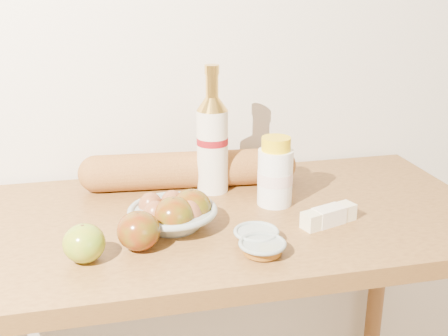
{
  "coord_description": "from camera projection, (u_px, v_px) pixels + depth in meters",
  "views": [
    {
      "loc": [
        -0.25,
        0.07,
        1.42
      ],
      "look_at": [
        0.0,
        1.15,
        1.02
      ],
      "focal_mm": 45.0,
      "sensor_mm": 36.0,
      "label": 1
    }
  ],
  "objects": [
    {
      "name": "apple_extra",
      "position": [
        192.0,
        207.0,
        1.19
      ],
      "size": [
        0.1,
        0.1,
        0.08
      ],
      "rotation": [
        0.0,
        0.0,
        -0.14
      ],
      "color": "maroon",
      "rests_on": "table"
    },
    {
      "name": "apple_redgreen_front",
      "position": [
        139.0,
        231.0,
        1.08
      ],
      "size": [
        0.11,
        0.11,
        0.08
      ],
      "rotation": [
        0.0,
        0.0,
        -0.33
      ],
      "color": "maroon",
      "rests_on": "table"
    },
    {
      "name": "butter_stick",
      "position": [
        329.0,
        216.0,
        1.2
      ],
      "size": [
        0.13,
        0.08,
        0.04
      ],
      "rotation": [
        0.0,
        0.0,
        0.33
      ],
      "color": "#F6ECBE",
      "rests_on": "table"
    },
    {
      "name": "syrup_bowl",
      "position": [
        262.0,
        247.0,
        1.07
      ],
      "size": [
        0.11,
        0.11,
        0.03
      ],
      "rotation": [
        0.0,
        0.0,
        0.18
      ],
      "color": "gray",
      "rests_on": "table"
    },
    {
      "name": "sugar_bowl",
      "position": [
        256.0,
        235.0,
        1.12
      ],
      "size": [
        0.1,
        0.1,
        0.03
      ],
      "rotation": [
        0.0,
        0.0,
        -0.07
      ],
      "color": "#96A39E",
      "rests_on": "table"
    },
    {
      "name": "back_wall",
      "position": [
        192.0,
        17.0,
        1.42
      ],
      "size": [
        3.5,
        0.02,
        2.6
      ],
      "primitive_type": "cube",
      "color": "silver",
      "rests_on": "ground"
    },
    {
      "name": "bourbon_bottle",
      "position": [
        212.0,
        142.0,
        1.34
      ],
      "size": [
        0.09,
        0.09,
        0.31
      ],
      "rotation": [
        0.0,
        0.0,
        -0.19
      ],
      "color": "beige",
      "rests_on": "table"
    },
    {
      "name": "cream_bottle",
      "position": [
        275.0,
        174.0,
        1.28
      ],
      "size": [
        0.1,
        0.1,
        0.16
      ],
      "rotation": [
        0.0,
        0.0,
        0.24
      ],
      "color": "white",
      "rests_on": "table"
    },
    {
      "name": "table",
      "position": [
        221.0,
        263.0,
        1.29
      ],
      "size": [
        1.2,
        0.6,
        0.9
      ],
      "color": "olive",
      "rests_on": "ground"
    },
    {
      "name": "apple_yellowgreen",
      "position": [
        84.0,
        243.0,
        1.04
      ],
      "size": [
        0.09,
        0.09,
        0.07
      ],
      "rotation": [
        0.0,
        0.0,
        0.1
      ],
      "color": "#A69821",
      "rests_on": "table"
    },
    {
      "name": "apple_redgreen_right",
      "position": [
        174.0,
        215.0,
        1.15
      ],
      "size": [
        0.1,
        0.1,
        0.08
      ],
      "rotation": [
        0.0,
        0.0,
        -0.14
      ],
      "color": "maroon",
      "rests_on": "table"
    },
    {
      "name": "baguette",
      "position": [
        189.0,
        170.0,
        1.39
      ],
      "size": [
        0.55,
        0.14,
        0.09
      ],
      "rotation": [
        0.0,
        0.0,
        -0.09
      ],
      "color": "#AE7135",
      "rests_on": "table"
    },
    {
      "name": "egg_bowl",
      "position": [
        173.0,
        214.0,
        1.18
      ],
      "size": [
        0.21,
        0.21,
        0.07
      ],
      "rotation": [
        0.0,
        0.0,
        -0.12
      ],
      "color": "#8E9B95",
      "rests_on": "table"
    }
  ]
}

